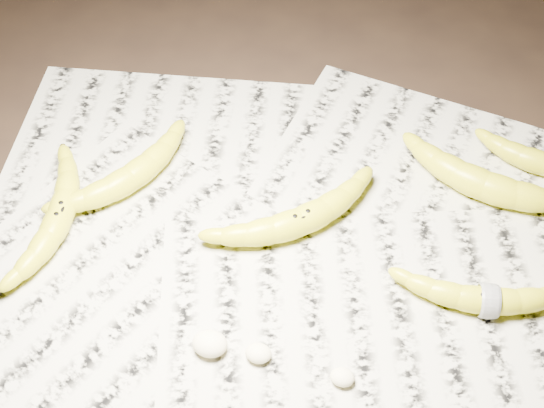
% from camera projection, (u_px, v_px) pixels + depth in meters
% --- Properties ---
extents(ground, '(3.00, 3.00, 0.00)m').
position_uv_depth(ground, '(273.00, 263.00, 0.92)').
color(ground, black).
rests_on(ground, ground).
extents(newspaper_patch, '(0.90, 0.70, 0.01)m').
position_uv_depth(newspaper_patch, '(305.00, 261.00, 0.91)').
color(newspaper_patch, beige).
rests_on(newspaper_patch, ground).
extents(banana_left_a, '(0.07, 0.20, 0.03)m').
position_uv_depth(banana_left_a, '(59.00, 214.00, 0.93)').
color(banana_left_a, yellow).
rests_on(banana_left_a, newspaper_patch).
extents(banana_left_b, '(0.15, 0.19, 0.04)m').
position_uv_depth(banana_left_b, '(130.00, 176.00, 0.97)').
color(banana_left_b, yellow).
rests_on(banana_left_b, newspaper_patch).
extents(banana_center, '(0.20, 0.18, 0.04)m').
position_uv_depth(banana_center, '(300.00, 219.00, 0.93)').
color(banana_center, yellow).
rests_on(banana_center, newspaper_patch).
extents(banana_taped, '(0.20, 0.08, 0.03)m').
position_uv_depth(banana_taped, '(489.00, 299.00, 0.86)').
color(banana_taped, yellow).
rests_on(banana_taped, newspaper_patch).
extents(banana_upper_a, '(0.22, 0.12, 0.04)m').
position_uv_depth(banana_upper_a, '(486.00, 184.00, 0.96)').
color(banana_upper_a, yellow).
rests_on(banana_upper_a, newspaper_patch).
extents(banana_upper_b, '(0.16, 0.07, 0.03)m').
position_uv_depth(banana_upper_b, '(544.00, 161.00, 0.99)').
color(banana_upper_b, yellow).
rests_on(banana_upper_b, newspaper_patch).
extents(measuring_tape, '(0.01, 0.04, 0.04)m').
position_uv_depth(measuring_tape, '(489.00, 299.00, 0.86)').
color(measuring_tape, white).
rests_on(measuring_tape, newspaper_patch).
extents(flesh_chunk_a, '(0.04, 0.03, 0.02)m').
position_uv_depth(flesh_chunk_a, '(210.00, 342.00, 0.83)').
color(flesh_chunk_a, beige).
rests_on(flesh_chunk_a, newspaper_patch).
extents(flesh_chunk_b, '(0.03, 0.02, 0.02)m').
position_uv_depth(flesh_chunk_b, '(258.00, 352.00, 0.82)').
color(flesh_chunk_b, beige).
rests_on(flesh_chunk_b, newspaper_patch).
extents(flesh_chunk_c, '(0.03, 0.02, 0.02)m').
position_uv_depth(flesh_chunk_c, '(343.00, 376.00, 0.81)').
color(flesh_chunk_c, beige).
rests_on(flesh_chunk_c, newspaper_patch).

